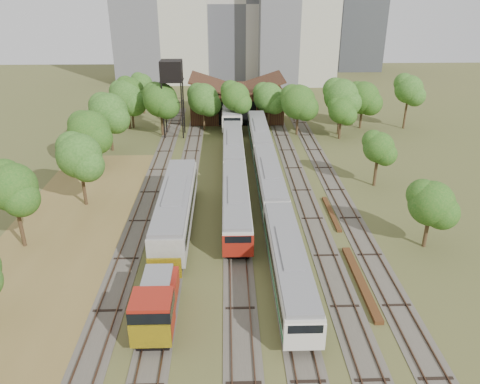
{
  "coord_description": "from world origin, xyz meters",
  "views": [
    {
      "loc": [
        -2.87,
        -25.51,
        22.65
      ],
      "look_at": [
        -1.54,
        19.25,
        2.5
      ],
      "focal_mm": 35.0,
      "sensor_mm": 36.0,
      "label": 1
    }
  ],
  "objects_px": {
    "railcar_red_set": "(234,172)",
    "railcar_green_set": "(270,181)",
    "shunter_locomotive": "(156,305)",
    "water_tower": "(171,73)"
  },
  "relations": [
    {
      "from": "railcar_red_set",
      "to": "shunter_locomotive",
      "type": "bearing_deg",
      "value": -103.48
    },
    {
      "from": "railcar_green_set",
      "to": "railcar_red_set",
      "type": "bearing_deg",
      "value": 145.91
    },
    {
      "from": "shunter_locomotive",
      "to": "water_tower",
      "type": "height_order",
      "value": "water_tower"
    },
    {
      "from": "shunter_locomotive",
      "to": "railcar_red_set",
      "type": "bearing_deg",
      "value": 76.52
    },
    {
      "from": "railcar_red_set",
      "to": "railcar_green_set",
      "type": "relative_size",
      "value": 0.66
    },
    {
      "from": "railcar_green_set",
      "to": "water_tower",
      "type": "bearing_deg",
      "value": 119.26
    },
    {
      "from": "railcar_red_set",
      "to": "railcar_green_set",
      "type": "xyz_separation_m",
      "value": [
        4.0,
        -2.71,
        -0.01
      ]
    },
    {
      "from": "railcar_red_set",
      "to": "railcar_green_set",
      "type": "bearing_deg",
      "value": -34.09
    },
    {
      "from": "shunter_locomotive",
      "to": "water_tower",
      "type": "relative_size",
      "value": 0.68
    },
    {
      "from": "railcar_red_set",
      "to": "water_tower",
      "type": "bearing_deg",
      "value": 113.81
    }
  ]
}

